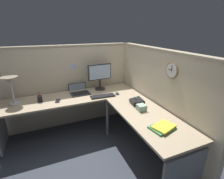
# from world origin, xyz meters

# --- Properties ---
(ground_plane) EXTENTS (6.80, 6.80, 0.00)m
(ground_plane) POSITION_xyz_m (0.00, 0.00, 0.00)
(ground_plane) COLOR #383D47
(cubicle_wall_back) EXTENTS (2.57, 0.12, 1.58)m
(cubicle_wall_back) POSITION_xyz_m (-0.36, 0.87, 0.79)
(cubicle_wall_back) COLOR beige
(cubicle_wall_back) RESTS_ON ground
(cubicle_wall_right) EXTENTS (0.12, 2.37, 1.58)m
(cubicle_wall_right) POSITION_xyz_m (0.87, -0.27, 0.79)
(cubicle_wall_right) COLOR beige
(cubicle_wall_right) RESTS_ON ground
(desk) EXTENTS (2.35, 2.15, 0.73)m
(desk) POSITION_xyz_m (-0.15, -0.05, 0.63)
(desk) COLOR tan
(desk) RESTS_ON ground
(monitor) EXTENTS (0.46, 0.20, 0.50)m
(monitor) POSITION_xyz_m (0.20, 0.64, 1.02)
(monitor) COLOR #232326
(monitor) RESTS_ON desk
(laptop) EXTENTS (0.36, 0.40, 0.22)m
(laptop) POSITION_xyz_m (-0.22, 0.63, 0.75)
(laptop) COLOR #38383D
(laptop) RESTS_ON desk
(keyboard) EXTENTS (0.44, 0.17, 0.02)m
(keyboard) POSITION_xyz_m (0.12, 0.26, 0.74)
(keyboard) COLOR black
(keyboard) RESTS_ON desk
(computer_mouse) EXTENTS (0.06, 0.10, 0.03)m
(computer_mouse) POSITION_xyz_m (0.40, 0.27, 0.75)
(computer_mouse) COLOR #232326
(computer_mouse) RESTS_ON desk
(desk_lamp_dome) EXTENTS (0.24, 0.24, 0.44)m
(desk_lamp_dome) POSITION_xyz_m (-1.27, 0.53, 1.09)
(desk_lamp_dome) COLOR #B7BABF
(desk_lamp_dome) RESTS_ON desk
(pen_cup) EXTENTS (0.08, 0.08, 0.18)m
(pen_cup) POSITION_xyz_m (-0.90, 0.45, 0.78)
(pen_cup) COLOR black
(pen_cup) RESTS_ON desk
(cell_phone) EXTENTS (0.11, 0.16, 0.01)m
(cell_phone) POSITION_xyz_m (-0.63, 0.37, 0.73)
(cell_phone) COLOR black
(cell_phone) RESTS_ON desk
(office_phone) EXTENTS (0.21, 0.23, 0.11)m
(office_phone) POSITION_xyz_m (0.52, -0.23, 0.77)
(office_phone) COLOR black
(office_phone) RESTS_ON desk
(book_stack) EXTENTS (0.32, 0.27, 0.04)m
(book_stack) POSITION_xyz_m (0.44, -0.95, 0.75)
(book_stack) COLOR #3F7F4C
(book_stack) RESTS_ON desk
(tissue_box) EXTENTS (0.12, 0.12, 0.09)m
(tissue_box) POSITION_xyz_m (0.46, -0.44, 0.78)
(tissue_box) COLOR #8CAD99
(tissue_box) RESTS_ON desk
(wall_clock) EXTENTS (0.04, 0.22, 0.22)m
(wall_clock) POSITION_xyz_m (0.82, -0.59, 1.33)
(wall_clock) COLOR olive
(pinned_note_leftmost) EXTENTS (0.11, 0.00, 0.07)m
(pinned_note_leftmost) POSITION_xyz_m (-0.26, 0.82, 1.19)
(pinned_note_leftmost) COLOR #99B7E5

